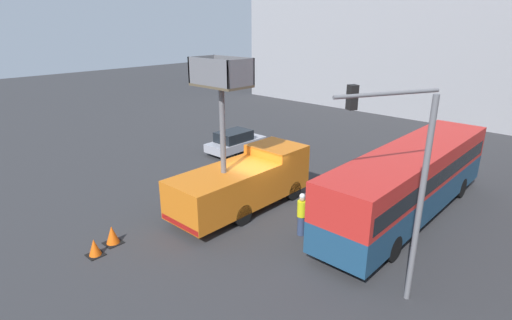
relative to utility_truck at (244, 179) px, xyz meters
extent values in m
plane|color=#333335|center=(0.54, 0.52, -1.49)|extent=(120.00, 120.00, 0.00)
cube|color=#9E9EA3|center=(0.54, 28.28, 7.46)|extent=(44.00, 10.00, 17.92)
cube|color=orange|center=(0.00, 2.38, 0.02)|extent=(2.49, 2.16, 2.16)
cube|color=orange|center=(0.00, -1.23, -0.20)|extent=(2.49, 5.04, 1.72)
cube|color=red|center=(0.00, -3.70, -0.91)|extent=(2.44, 0.10, 0.24)
cylinder|color=black|center=(-1.09, 2.38, -1.02)|extent=(0.30, 0.96, 0.96)
cylinder|color=black|center=(1.09, 2.38, -1.02)|extent=(0.30, 0.96, 0.96)
cylinder|color=black|center=(-1.09, -1.23, -1.02)|extent=(0.30, 0.96, 0.96)
cylinder|color=black|center=(1.09, -1.23, -1.02)|extent=(0.30, 0.96, 0.96)
cylinder|color=slate|center=(0.00, -1.23, 2.54)|extent=(0.24, 0.24, 3.75)
cube|color=brown|center=(0.00, -1.23, 4.46)|extent=(2.38, 1.44, 0.10)
cube|color=slate|center=(-1.15, -1.23, 5.04)|extent=(0.08, 1.44, 1.05)
cube|color=slate|center=(1.15, -1.23, 5.04)|extent=(0.08, 1.44, 1.05)
cube|color=slate|center=(0.00, -0.55, 5.04)|extent=(2.38, 0.08, 1.05)
cube|color=slate|center=(0.00, -1.91, 5.04)|extent=(2.38, 0.08, 1.05)
cube|color=navy|center=(6.02, 4.45, -0.44)|extent=(2.48, 12.45, 1.25)
cube|color=red|center=(6.02, 4.45, 0.95)|extent=(2.48, 12.45, 1.53)
cube|color=black|center=(6.02, 4.45, 0.72)|extent=(2.50, 11.96, 0.67)
cylinder|color=black|center=(4.93, 8.32, -0.99)|extent=(0.30, 1.01, 1.01)
cylinder|color=black|center=(7.11, 8.32, -0.99)|extent=(0.30, 1.01, 1.01)
cylinder|color=black|center=(4.93, 0.59, -0.99)|extent=(0.30, 1.01, 1.01)
cylinder|color=black|center=(7.11, 0.59, -0.99)|extent=(0.30, 1.01, 1.01)
cylinder|color=slate|center=(8.43, -1.12, 1.78)|extent=(0.18, 0.18, 6.56)
cylinder|color=slate|center=(6.67, -0.22, 4.76)|extent=(1.91, 3.57, 0.13)
cube|color=black|center=(4.91, 0.68, 4.31)|extent=(0.43, 0.43, 0.90)
sphere|color=red|center=(4.91, 0.68, 4.56)|extent=(0.20, 0.20, 0.20)
cylinder|color=navy|center=(-1.83, -2.90, -1.08)|extent=(0.32, 0.32, 0.82)
cylinder|color=yellow|center=(-1.83, -2.90, -0.35)|extent=(0.38, 0.38, 0.65)
sphere|color=tan|center=(-1.83, -2.90, 0.09)|extent=(0.22, 0.22, 0.22)
sphere|color=white|center=(-1.83, -2.90, 0.19)|extent=(0.23, 0.23, 0.23)
cylinder|color=navy|center=(3.50, -0.17, -1.07)|extent=(0.32, 0.32, 0.85)
cylinder|color=yellow|center=(3.50, -0.17, -0.31)|extent=(0.38, 0.38, 0.67)
sphere|color=tan|center=(3.50, -0.17, 0.14)|extent=(0.23, 0.23, 0.23)
sphere|color=white|center=(3.50, -0.17, 0.25)|extent=(0.24, 0.24, 0.24)
cube|color=black|center=(-1.59, -5.85, -1.48)|extent=(0.67, 0.67, 0.03)
cone|color=#F25B0F|center=(-1.59, -5.85, -1.11)|extent=(0.53, 0.53, 0.76)
cube|color=black|center=(-1.28, -6.75, -1.48)|extent=(0.59, 0.59, 0.03)
cone|color=#F25B0F|center=(-1.28, -6.75, -1.15)|extent=(0.48, 0.48, 0.68)
cube|color=#A8A8B2|center=(-6.48, 5.86, -0.95)|extent=(1.77, 4.22, 0.54)
cube|color=black|center=(-6.48, 5.65, -0.34)|extent=(1.56, 2.32, 0.67)
cylinder|color=black|center=(-7.24, 7.17, -1.17)|extent=(0.22, 0.64, 0.64)
cylinder|color=black|center=(-5.71, 7.17, -1.17)|extent=(0.22, 0.64, 0.64)
cylinder|color=black|center=(-7.24, 4.55, -1.17)|extent=(0.22, 0.64, 0.64)
cylinder|color=black|center=(-5.71, 4.55, -1.17)|extent=(0.22, 0.64, 0.64)
camera|label=1|loc=(12.12, -12.24, 6.90)|focal=28.00mm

